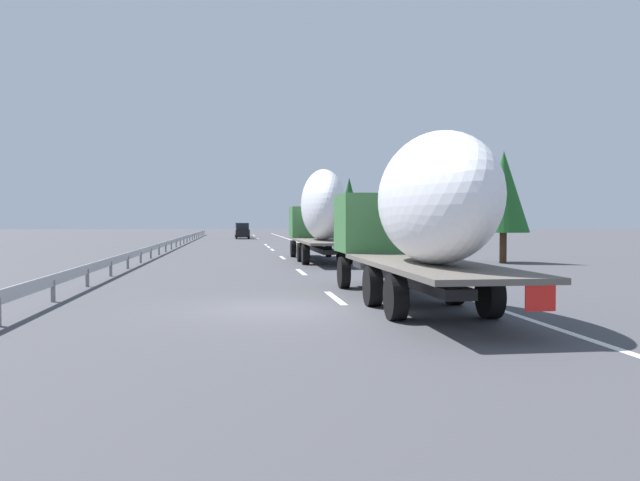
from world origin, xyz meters
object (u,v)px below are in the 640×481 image
at_px(car_white_van, 241,230).
at_px(car_black_suv, 243,231).
at_px(truck_lead, 320,211).
at_px(truck_trailing, 418,212).
at_px(road_sign, 334,220).

bearing_deg(car_white_van, car_black_suv, -179.55).
bearing_deg(car_white_van, truck_lead, -176.06).
bearing_deg(truck_trailing, truck_lead, 0.00).
bearing_deg(truck_lead, car_white_van, 3.94).
height_order(car_black_suv, car_white_van, car_black_suv).
bearing_deg(truck_trailing, car_black_suv, 3.27).
xyz_separation_m(truck_lead, truck_trailing, (-18.81, -0.00, -0.31)).
xyz_separation_m(truck_trailing, car_black_suv, (64.95, 3.71, -1.45)).
height_order(truck_lead, car_black_suv, truck_lead).
distance_m(car_black_suv, road_sign, 31.68).
relative_size(truck_lead, road_sign, 3.76).
height_order(truck_lead, car_white_van, truck_lead).
distance_m(truck_lead, road_sign, 15.55).
height_order(truck_trailing, road_sign, truck_trailing).
distance_m(car_black_suv, car_white_van, 8.71).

